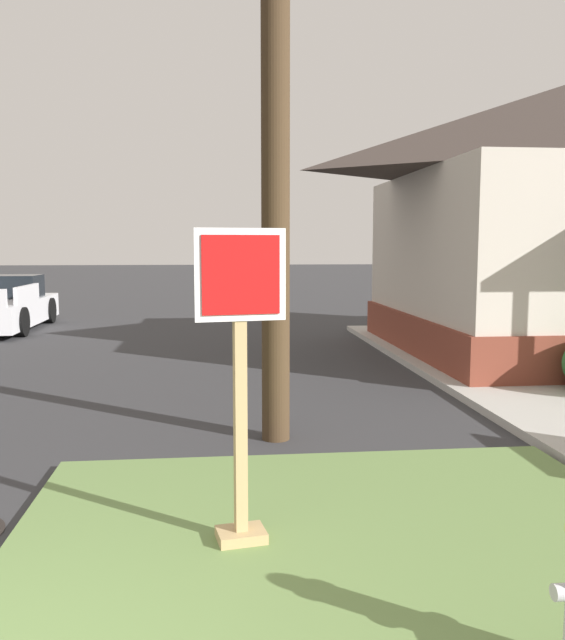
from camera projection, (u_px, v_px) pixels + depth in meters
grass_corner_patch at (349, 554)px, 4.83m from camera, size 5.13×4.50×0.08m
sidewalk_strip at (542, 401)px, 9.53m from camera, size 2.20×17.46×0.12m
stop_sign at (241, 396)px, 4.84m from camera, size 0.66×0.34×2.35m
pickup_truck_white at (2, 307)px, 18.12m from camera, size 2.16×5.03×1.48m
utility_pole at (275, 51)px, 7.36m from camera, size 1.57×0.33×8.68m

